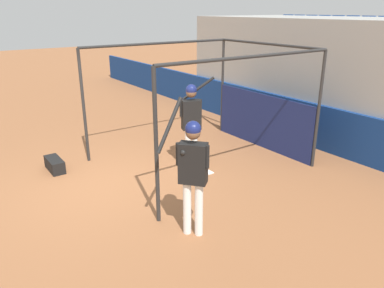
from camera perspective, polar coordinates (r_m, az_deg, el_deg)
ground_plane at (r=7.98m, az=-12.85°, el=-6.09°), size 60.00×60.00×0.00m
outfield_wall at (r=10.79m, az=14.11°, el=3.95°), size 24.00×0.12×1.15m
bleacher_section at (r=12.19m, az=21.04°, el=10.01°), size 8.70×4.00×3.23m
batting_cage at (r=9.24m, az=7.59°, el=5.85°), size 3.38×4.17×2.66m
home_plate at (r=8.36m, az=1.27°, el=-4.27°), size 0.44×0.44×0.02m
player_batter at (r=8.23m, az=-0.08°, el=4.03°), size 0.57×0.89×2.03m
player_waiting at (r=5.68m, az=0.06°, el=-3.57°), size 0.63×0.73×2.19m
equipment_bag at (r=8.95m, az=-20.18°, el=-2.95°), size 0.70×0.28×0.28m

